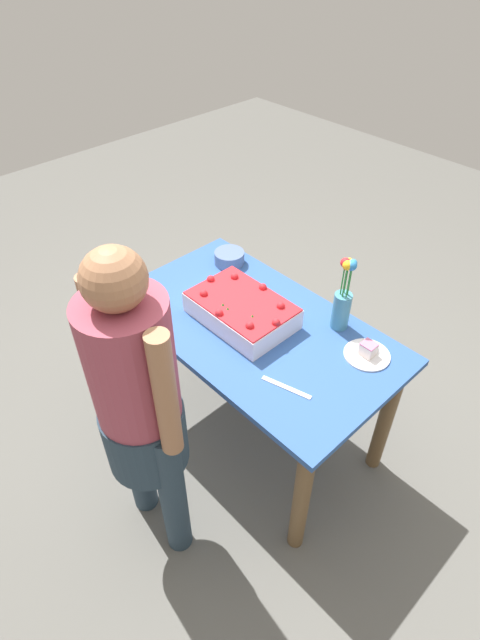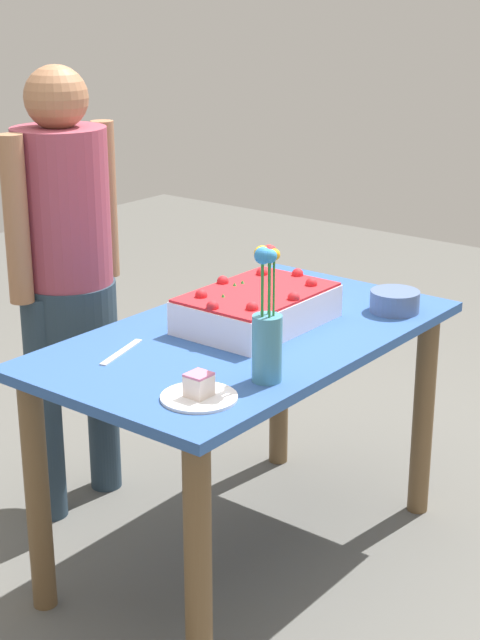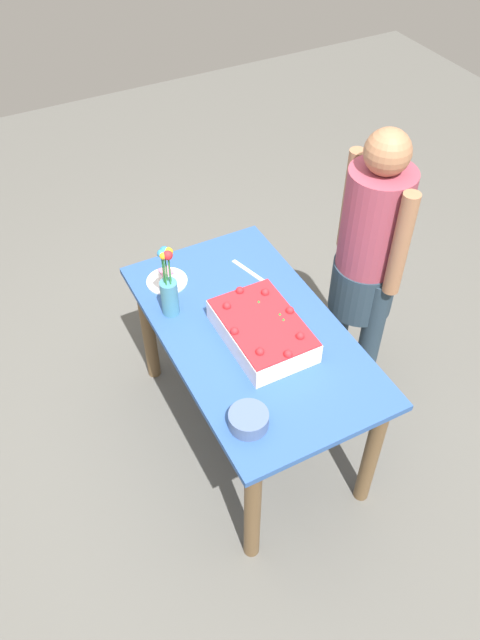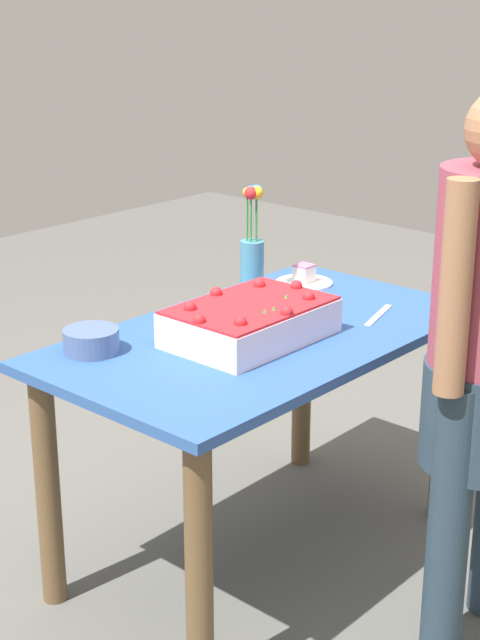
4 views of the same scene
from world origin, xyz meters
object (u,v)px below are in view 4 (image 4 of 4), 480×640
at_px(sheet_cake, 250,321).
at_px(serving_plate_with_slice, 304,279).
at_px(cake_knife, 379,315).
at_px(flower_vase, 252,251).
at_px(fruit_bowl, 91,341).

bearing_deg(sheet_cake, serving_plate_with_slice, 22.68).
distance_m(cake_knife, flower_vase, 0.47).
xyz_separation_m(sheet_cake, cake_knife, (0.42, -0.16, -0.05)).
bearing_deg(fruit_bowl, flower_vase, 1.75).
xyz_separation_m(flower_vase, fruit_bowl, (-0.70, -0.02, -0.11)).
xyz_separation_m(sheet_cake, serving_plate_with_slice, (0.53, 0.22, -0.04)).
distance_m(serving_plate_with_slice, flower_vase, 0.24).
xyz_separation_m(sheet_cake, flower_vase, (0.33, 0.28, 0.09)).
relative_size(flower_vase, fruit_bowl, 2.32).
xyz_separation_m(cake_knife, fruit_bowl, (-0.79, 0.42, 0.03)).
bearing_deg(serving_plate_with_slice, sheet_cake, -157.32).
bearing_deg(flower_vase, sheet_cake, -139.66).
height_order(sheet_cake, cake_knife, sheet_cake).
bearing_deg(fruit_bowl, sheet_cake, -35.34).
xyz_separation_m(serving_plate_with_slice, fruit_bowl, (-0.90, 0.04, 0.02)).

